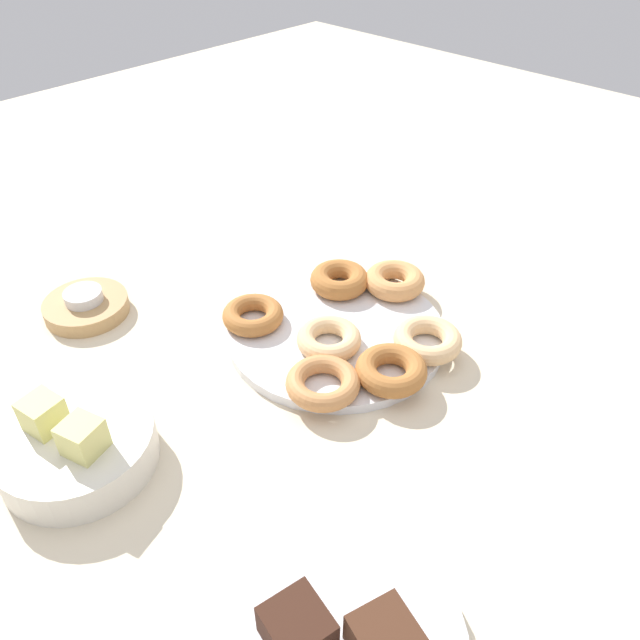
{
  "coord_description": "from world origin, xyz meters",
  "views": [
    {
      "loc": [
        -0.42,
        0.47,
        0.53
      ],
      "look_at": [
        0.0,
        0.03,
        0.04
      ],
      "focal_mm": 35.06,
      "sensor_mm": 36.0,
      "label": 1
    }
  ],
  "objects_px": {
    "donut_4": "(339,280)",
    "tealight": "(83,296)",
    "donut_0": "(253,315)",
    "donut_5": "(427,340)",
    "melon_chunk_left": "(83,437)",
    "donut_6": "(323,383)",
    "donut_plate": "(336,332)",
    "donut_3": "(391,370)",
    "melon_chunk_right": "(43,414)",
    "candle_holder": "(86,307)",
    "fruit_bowl": "(77,448)",
    "brownie_far": "(297,628)",
    "donut_2": "(329,339)",
    "donut_1": "(392,279)"
  },
  "relations": [
    {
      "from": "donut_3",
      "to": "melon_chunk_right",
      "type": "distance_m",
      "value": 0.38
    },
    {
      "from": "donut_4",
      "to": "melon_chunk_right",
      "type": "xyz_separation_m",
      "value": [
        0.02,
        0.42,
        0.03
      ]
    },
    {
      "from": "donut_0",
      "to": "donut_5",
      "type": "relative_size",
      "value": 0.94
    },
    {
      "from": "tealight",
      "to": "fruit_bowl",
      "type": "relative_size",
      "value": 0.31
    },
    {
      "from": "donut_6",
      "to": "melon_chunk_left",
      "type": "bearing_deg",
      "value": 69.57
    },
    {
      "from": "donut_plate",
      "to": "brownie_far",
      "type": "height_order",
      "value": "brownie_far"
    },
    {
      "from": "donut_6",
      "to": "melon_chunk_left",
      "type": "relative_size",
      "value": 2.41
    },
    {
      "from": "donut_5",
      "to": "donut_0",
      "type": "bearing_deg",
      "value": 30.81
    },
    {
      "from": "donut_6",
      "to": "donut_3",
      "type": "bearing_deg",
      "value": -122.4
    },
    {
      "from": "candle_holder",
      "to": "tealight",
      "type": "xyz_separation_m",
      "value": [
        0.0,
        0.0,
        0.02
      ]
    },
    {
      "from": "donut_3",
      "to": "tealight",
      "type": "bearing_deg",
      "value": 24.3
    },
    {
      "from": "donut_1",
      "to": "tealight",
      "type": "distance_m",
      "value": 0.43
    },
    {
      "from": "donut_2",
      "to": "donut_3",
      "type": "bearing_deg",
      "value": -174.77
    },
    {
      "from": "donut_1",
      "to": "donut_5",
      "type": "bearing_deg",
      "value": 147.88
    },
    {
      "from": "donut_1",
      "to": "donut_2",
      "type": "distance_m",
      "value": 0.16
    },
    {
      "from": "donut_2",
      "to": "melon_chunk_right",
      "type": "bearing_deg",
      "value": 72.62
    },
    {
      "from": "tealight",
      "to": "melon_chunk_left",
      "type": "relative_size",
      "value": 1.42
    },
    {
      "from": "melon_chunk_left",
      "to": "melon_chunk_right",
      "type": "xyz_separation_m",
      "value": [
        0.06,
        0.01,
        0.0
      ]
    },
    {
      "from": "donut_plate",
      "to": "tealight",
      "type": "xyz_separation_m",
      "value": [
        0.28,
        0.2,
        0.02
      ]
    },
    {
      "from": "donut_3",
      "to": "melon_chunk_right",
      "type": "xyz_separation_m",
      "value": [
        0.19,
        0.33,
        0.03
      ]
    },
    {
      "from": "donut_4",
      "to": "melon_chunk_right",
      "type": "relative_size",
      "value": 2.3
    },
    {
      "from": "donut_plate",
      "to": "donut_4",
      "type": "distance_m",
      "value": 0.09
    },
    {
      "from": "donut_3",
      "to": "brownie_far",
      "type": "distance_m",
      "value": 0.32
    },
    {
      "from": "donut_plate",
      "to": "donut_3",
      "type": "xyz_separation_m",
      "value": [
        -0.11,
        0.02,
        0.02
      ]
    },
    {
      "from": "donut_plate",
      "to": "donut_1",
      "type": "distance_m",
      "value": 0.12
    },
    {
      "from": "donut_6",
      "to": "donut_4",
      "type": "bearing_deg",
      "value": -52.83
    },
    {
      "from": "donut_4",
      "to": "tealight",
      "type": "height_order",
      "value": "donut_4"
    },
    {
      "from": "donut_5",
      "to": "donut_6",
      "type": "height_order",
      "value": "donut_5"
    },
    {
      "from": "donut_4",
      "to": "tealight",
      "type": "distance_m",
      "value": 0.35
    },
    {
      "from": "donut_plate",
      "to": "donut_3",
      "type": "relative_size",
      "value": 3.35
    },
    {
      "from": "donut_plate",
      "to": "donut_4",
      "type": "relative_size",
      "value": 3.45
    },
    {
      "from": "fruit_bowl",
      "to": "donut_3",
      "type": "bearing_deg",
      "value": -117.53
    },
    {
      "from": "donut_6",
      "to": "candle_holder",
      "type": "relative_size",
      "value": 0.77
    },
    {
      "from": "donut_0",
      "to": "donut_5",
      "type": "distance_m",
      "value": 0.23
    },
    {
      "from": "fruit_bowl",
      "to": "donut_6",
      "type": "bearing_deg",
      "value": -116.05
    },
    {
      "from": "melon_chunk_left",
      "to": "donut_4",
      "type": "bearing_deg",
      "value": -85.28
    },
    {
      "from": "donut_4",
      "to": "donut_3",
      "type": "bearing_deg",
      "value": 150.8
    },
    {
      "from": "brownie_far",
      "to": "melon_chunk_right",
      "type": "distance_m",
      "value": 0.33
    },
    {
      "from": "donut_2",
      "to": "donut_4",
      "type": "relative_size",
      "value": 0.99
    },
    {
      "from": "donut_5",
      "to": "candle_holder",
      "type": "distance_m",
      "value": 0.46
    },
    {
      "from": "donut_4",
      "to": "donut_6",
      "type": "height_order",
      "value": "donut_4"
    },
    {
      "from": "candle_holder",
      "to": "fruit_bowl",
      "type": "distance_m",
      "value": 0.27
    },
    {
      "from": "donut_6",
      "to": "fruit_bowl",
      "type": "xyz_separation_m",
      "value": [
        0.12,
        0.24,
        -0.0
      ]
    },
    {
      "from": "donut_4",
      "to": "tealight",
      "type": "relative_size",
      "value": 1.62
    },
    {
      "from": "candle_holder",
      "to": "tealight",
      "type": "bearing_deg",
      "value": 0.0
    },
    {
      "from": "donut_plate",
      "to": "donut_5",
      "type": "relative_size",
      "value": 3.32
    },
    {
      "from": "donut_3",
      "to": "tealight",
      "type": "relative_size",
      "value": 1.67
    },
    {
      "from": "donut_plate",
      "to": "donut_6",
      "type": "relative_size",
      "value": 3.29
    },
    {
      "from": "donut_plate",
      "to": "donut_6",
      "type": "bearing_deg",
      "value": 125.2
    },
    {
      "from": "donut_plate",
      "to": "fruit_bowl",
      "type": "xyz_separation_m",
      "value": [
        0.05,
        0.34,
        0.01
      ]
    }
  ]
}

